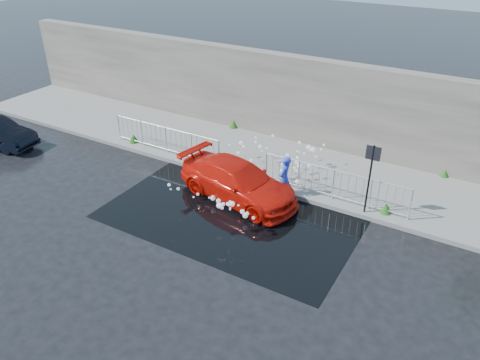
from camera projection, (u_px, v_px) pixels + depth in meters
name	position (u px, v px, depth m)	size (l,w,h in m)	color
ground	(202.00, 225.00, 14.64)	(90.00, 90.00, 0.00)	black
pavement	(274.00, 161.00, 18.36)	(30.00, 4.00, 0.15)	gray
curb	(249.00, 182.00, 16.86)	(30.00, 0.25, 0.16)	gray
retaining_wall	(300.00, 100.00, 19.11)	(30.00, 0.60, 3.50)	#534D46
puddle	(232.00, 214.00, 15.17)	(8.00, 5.00, 0.01)	black
sign_post	(371.00, 169.00, 14.27)	(0.45, 0.06, 2.50)	black
railing_left	(166.00, 139.00, 18.56)	(5.05, 0.05, 1.10)	silver
railing_right	(333.00, 183.00, 15.48)	(5.05, 0.05, 1.10)	silver
weeds	(260.00, 160.00, 17.87)	(12.17, 3.93, 0.45)	#1C4B14
water_spray	(258.00, 174.00, 16.14)	(3.65, 5.67, 1.12)	white
red_car	(238.00, 181.00, 15.77)	(1.80, 4.42, 1.28)	red
person	(284.00, 178.00, 15.65)	(0.58, 0.38, 1.58)	blue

